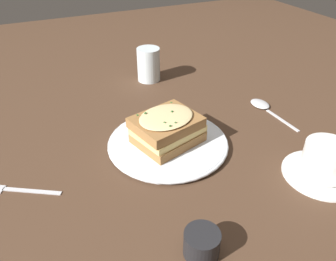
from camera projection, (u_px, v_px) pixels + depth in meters
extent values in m
plane|color=#473021|center=(161.00, 155.00, 0.71)|extent=(2.40, 2.40, 0.00)
cylinder|color=white|center=(168.00, 143.00, 0.73)|extent=(0.25, 0.25, 0.01)
torus|color=white|center=(168.00, 142.00, 0.73)|extent=(0.27, 0.27, 0.01)
cube|color=olive|center=(168.00, 137.00, 0.72)|extent=(0.16, 0.14, 0.02)
cube|color=#E0C16B|center=(168.00, 130.00, 0.71)|extent=(0.16, 0.14, 0.02)
cube|color=olive|center=(166.00, 123.00, 0.70)|extent=(0.16, 0.14, 0.02)
ellipsoid|color=beige|center=(166.00, 117.00, 0.69)|extent=(0.15, 0.13, 0.01)
cube|color=#2D6028|center=(170.00, 126.00, 0.65)|extent=(0.00, 0.00, 0.00)
cube|color=#2D6028|center=(145.00, 113.00, 0.69)|extent=(0.01, 0.01, 0.00)
cube|color=#2D6028|center=(172.00, 111.00, 0.70)|extent=(0.01, 0.01, 0.00)
cube|color=#2D6028|center=(176.00, 122.00, 0.66)|extent=(0.00, 0.00, 0.00)
cube|color=#2D6028|center=(171.00, 102.00, 0.73)|extent=(0.00, 0.00, 0.00)
cube|color=#2D6028|center=(138.00, 115.00, 0.69)|extent=(0.00, 0.01, 0.00)
cube|color=#2D6028|center=(165.00, 122.00, 0.66)|extent=(0.00, 0.01, 0.00)
cylinder|color=white|center=(321.00, 173.00, 0.65)|extent=(0.15, 0.15, 0.01)
cylinder|color=white|center=(326.00, 159.00, 0.63)|extent=(0.09, 0.09, 0.06)
cylinder|color=#381E0F|center=(330.00, 149.00, 0.62)|extent=(0.07, 0.07, 0.00)
cylinder|color=silver|center=(149.00, 64.00, 0.99)|extent=(0.07, 0.07, 0.10)
cube|color=silver|center=(32.00, 192.00, 0.61)|extent=(0.10, 0.07, 0.00)
cube|color=silver|center=(281.00, 119.00, 0.82)|extent=(0.01, 0.11, 0.00)
ellipsoid|color=silver|center=(260.00, 104.00, 0.88)|extent=(0.04, 0.06, 0.01)
cylinder|color=black|center=(202.00, 243.00, 0.49)|extent=(0.06, 0.06, 0.04)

